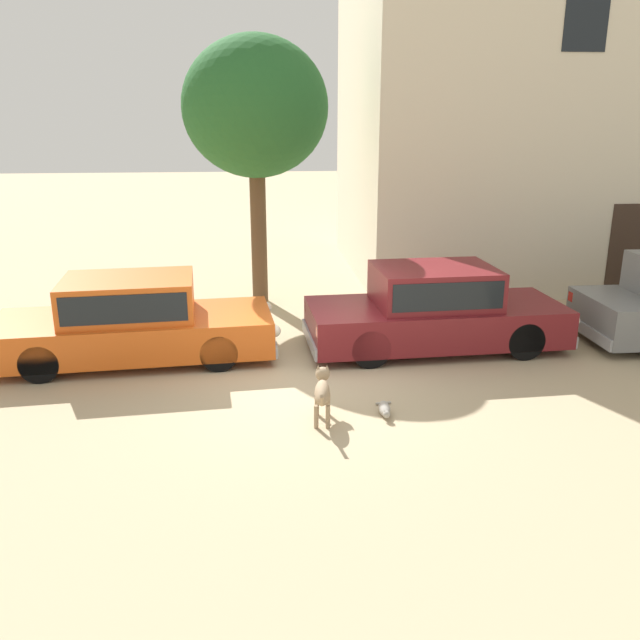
{
  "coord_description": "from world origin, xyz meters",
  "views": [
    {
      "loc": [
        -0.72,
        -9.45,
        3.91
      ],
      "look_at": [
        0.22,
        0.2,
        0.9
      ],
      "focal_mm": 37.05,
      "sensor_mm": 36.0,
      "label": 1
    }
  ],
  "objects_px": {
    "acacia_tree_left": "(255,109)",
    "parked_sedan_second": "(435,308)",
    "stray_dog_spotted": "(322,390)",
    "stray_cat": "(385,409)",
    "parked_sedan_nearest": "(133,319)"
  },
  "relations": [
    {
      "from": "parked_sedan_second",
      "to": "stray_cat",
      "type": "bearing_deg",
      "value": -120.25
    },
    {
      "from": "parked_sedan_nearest",
      "to": "acacia_tree_left",
      "type": "relative_size",
      "value": 0.87
    },
    {
      "from": "parked_sedan_second",
      "to": "acacia_tree_left",
      "type": "bearing_deg",
      "value": 129.12
    },
    {
      "from": "stray_dog_spotted",
      "to": "stray_cat",
      "type": "xyz_separation_m",
      "value": [
        0.86,
        0.06,
        -0.34
      ]
    },
    {
      "from": "acacia_tree_left",
      "to": "parked_sedan_nearest",
      "type": "bearing_deg",
      "value": -121.84
    },
    {
      "from": "acacia_tree_left",
      "to": "parked_sedan_second",
      "type": "bearing_deg",
      "value": -48.26
    },
    {
      "from": "parked_sedan_nearest",
      "to": "acacia_tree_left",
      "type": "xyz_separation_m",
      "value": [
        2.13,
        3.43,
        3.35
      ]
    },
    {
      "from": "stray_cat",
      "to": "parked_sedan_second",
      "type": "bearing_deg",
      "value": 156.12
    },
    {
      "from": "parked_sedan_nearest",
      "to": "stray_cat",
      "type": "xyz_separation_m",
      "value": [
        3.75,
        -2.53,
        -0.61
      ]
    },
    {
      "from": "parked_sedan_nearest",
      "to": "parked_sedan_second",
      "type": "xyz_separation_m",
      "value": [
        5.12,
        0.08,
        0.02
      ]
    },
    {
      "from": "parked_sedan_nearest",
      "to": "acacia_tree_left",
      "type": "height_order",
      "value": "acacia_tree_left"
    },
    {
      "from": "stray_cat",
      "to": "acacia_tree_left",
      "type": "xyz_separation_m",
      "value": [
        -1.62,
        5.97,
        3.96
      ]
    },
    {
      "from": "parked_sedan_second",
      "to": "acacia_tree_left",
      "type": "distance_m",
      "value": 5.59
    },
    {
      "from": "parked_sedan_nearest",
      "to": "stray_dog_spotted",
      "type": "distance_m",
      "value": 3.89
    },
    {
      "from": "stray_dog_spotted",
      "to": "parked_sedan_nearest",
      "type": "bearing_deg",
      "value": 54.64
    }
  ]
}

